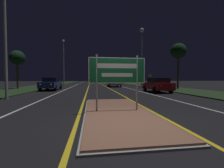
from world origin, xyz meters
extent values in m
plane|color=black|center=(0.00, 0.00, 0.00)|extent=(160.00, 160.00, 0.00)
cube|color=#999993|center=(0.00, 1.38, 0.03)|extent=(2.59, 6.61, 0.05)
cube|color=brown|center=(0.00, 1.38, 0.05)|extent=(2.47, 6.49, 0.10)
cube|color=#1E3319|center=(-9.50, 20.00, 0.04)|extent=(5.00, 100.00, 0.08)
cube|color=#1E3319|center=(9.50, 20.00, 0.04)|extent=(5.00, 100.00, 0.08)
cube|color=gold|center=(-1.48, 25.00, 0.00)|extent=(0.12, 70.00, 0.01)
cube|color=gold|center=(1.48, 25.00, 0.00)|extent=(0.12, 70.00, 0.01)
cube|color=silver|center=(-4.20, 25.00, 0.00)|extent=(0.12, 70.00, 0.01)
cube|color=silver|center=(4.20, 25.00, 0.00)|extent=(0.12, 70.00, 0.01)
cube|color=silver|center=(-7.20, 25.00, 0.00)|extent=(0.10, 70.00, 0.01)
cube|color=silver|center=(7.20, 25.00, 0.00)|extent=(0.10, 70.00, 0.01)
cylinder|color=#9E9E99|center=(-0.82, 1.38, 1.21)|extent=(0.07, 0.07, 2.21)
cylinder|color=#9E9E99|center=(0.82, 1.38, 1.21)|extent=(0.07, 0.07, 2.21)
cube|color=#146033|center=(0.00, 1.38, 1.70)|extent=(2.27, 0.04, 1.02)
cube|color=white|center=(0.00, 1.36, 1.70)|extent=(2.27, 0.00, 1.02)
cube|color=#146033|center=(0.00, 1.35, 1.70)|extent=(2.20, 0.01, 0.96)
cube|color=white|center=(0.00, 1.35, 1.88)|extent=(1.59, 0.01, 0.18)
cube|color=white|center=(0.00, 1.35, 1.52)|extent=(1.25, 0.01, 0.14)
cylinder|color=#9E9E99|center=(-6.64, 6.33, 4.28)|extent=(0.18, 0.18, 8.55)
cylinder|color=#9E9E99|center=(-6.24, 25.22, 4.21)|extent=(0.18, 0.18, 8.41)
sphere|color=white|center=(-6.24, 25.22, 8.55)|extent=(0.45, 0.45, 0.45)
cylinder|color=#9E9E99|center=(6.31, 16.70, 4.12)|extent=(0.18, 0.18, 8.23)
sphere|color=white|center=(6.31, 16.70, 8.42)|extent=(0.62, 0.62, 0.62)
cube|color=maroon|center=(5.63, 9.96, 0.64)|extent=(1.70, 4.02, 0.67)
cube|color=black|center=(5.63, 9.72, 1.21)|extent=(1.50, 2.09, 0.47)
sphere|color=red|center=(5.11, 7.97, 0.72)|extent=(0.14, 0.14, 0.14)
sphere|color=red|center=(6.16, 7.97, 0.72)|extent=(0.14, 0.14, 0.14)
cylinder|color=black|center=(4.82, 11.20, 0.30)|extent=(0.22, 0.60, 0.60)
cylinder|color=black|center=(6.45, 11.20, 0.30)|extent=(0.22, 0.60, 0.60)
cylinder|color=black|center=(4.82, 8.71, 0.30)|extent=(0.22, 0.60, 0.60)
cylinder|color=black|center=(6.45, 8.71, 0.30)|extent=(0.22, 0.60, 0.60)
cube|color=#B7B7BC|center=(2.78, 20.23, 0.62)|extent=(1.80, 4.25, 0.60)
cube|color=black|center=(2.78, 19.98, 1.13)|extent=(1.59, 2.21, 0.41)
sphere|color=red|center=(2.22, 18.13, 0.69)|extent=(0.14, 0.14, 0.14)
sphere|color=red|center=(3.34, 18.13, 0.69)|extent=(0.14, 0.14, 0.14)
cylinder|color=black|center=(1.92, 21.55, 0.32)|extent=(0.22, 0.63, 0.63)
cylinder|color=black|center=(3.64, 21.55, 0.32)|extent=(0.22, 0.63, 0.63)
cylinder|color=black|center=(1.92, 18.92, 0.32)|extent=(0.22, 0.63, 0.63)
cylinder|color=black|center=(3.64, 18.92, 0.32)|extent=(0.22, 0.63, 0.63)
cube|color=#4C514C|center=(5.63, 33.28, 0.64)|extent=(1.82, 4.08, 0.62)
cube|color=black|center=(5.63, 33.03, 1.22)|extent=(1.60, 2.12, 0.54)
sphere|color=red|center=(5.06, 31.26, 0.72)|extent=(0.14, 0.14, 0.14)
sphere|color=red|center=(6.20, 31.26, 0.72)|extent=(0.14, 0.14, 0.14)
cylinder|color=black|center=(4.76, 34.54, 0.34)|extent=(0.22, 0.67, 0.67)
cylinder|color=black|center=(6.50, 34.54, 0.34)|extent=(0.22, 0.67, 0.67)
cylinder|color=black|center=(4.76, 32.01, 0.34)|extent=(0.22, 0.67, 0.67)
cylinder|color=black|center=(6.50, 32.01, 0.34)|extent=(0.22, 0.67, 0.67)
cube|color=navy|center=(2.56, 43.01, 0.67)|extent=(1.87, 4.70, 0.67)
cube|color=black|center=(2.56, 42.73, 1.27)|extent=(1.64, 2.44, 0.53)
sphere|color=red|center=(1.98, 40.68, 0.75)|extent=(0.14, 0.14, 0.14)
sphere|color=red|center=(3.14, 40.68, 0.75)|extent=(0.14, 0.14, 0.14)
cylinder|color=black|center=(1.67, 44.47, 0.33)|extent=(0.22, 0.66, 0.66)
cylinder|color=black|center=(3.46, 44.47, 0.33)|extent=(0.22, 0.66, 0.66)
cylinder|color=black|center=(1.67, 41.56, 0.33)|extent=(0.22, 0.66, 0.66)
cylinder|color=black|center=(3.46, 41.56, 0.33)|extent=(0.22, 0.66, 0.66)
cube|color=navy|center=(-5.75, 14.11, 0.67)|extent=(1.73, 4.46, 0.64)
cube|color=black|center=(-5.75, 14.38, 1.24)|extent=(1.52, 2.32, 0.49)
sphere|color=white|center=(-6.29, 11.90, 0.76)|extent=(0.14, 0.14, 0.14)
sphere|color=white|center=(-5.22, 11.90, 0.76)|extent=(0.14, 0.14, 0.14)
cylinder|color=black|center=(-6.58, 12.73, 0.35)|extent=(0.22, 0.71, 0.71)
cylinder|color=black|center=(-4.93, 12.73, 0.35)|extent=(0.22, 0.71, 0.71)
cylinder|color=black|center=(-6.58, 15.49, 0.35)|extent=(0.22, 0.71, 0.71)
cylinder|color=black|center=(-4.93, 15.49, 0.35)|extent=(0.22, 0.71, 0.71)
cylinder|color=#9E9E99|center=(8.46, 18.58, 0.99)|extent=(0.06, 0.06, 1.82)
cube|color=yellow|center=(8.46, 18.58, 1.84)|extent=(0.60, 0.02, 0.60)
cylinder|color=#4C3823|center=(-10.36, 16.13, 1.85)|extent=(0.24, 0.24, 3.55)
sphere|color=black|center=(-10.36, 16.13, 4.04)|extent=(1.83, 1.83, 1.83)
cylinder|color=#4C3823|center=(9.99, 13.31, 2.28)|extent=(0.24, 0.24, 4.39)
sphere|color=black|center=(9.99, 13.31, 4.91)|extent=(1.93, 1.93, 1.93)
camera|label=1|loc=(-1.03, -4.51, 1.38)|focal=24.00mm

